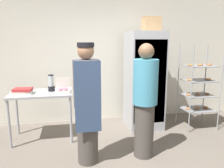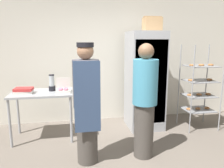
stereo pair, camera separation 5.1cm
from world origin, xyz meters
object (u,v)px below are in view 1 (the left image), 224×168
object	(u,v)px
baking_rack	(198,88)
donut_box	(63,90)
cardboard_storage_box	(151,24)
refrigerator	(144,80)
blender_pitcher	(51,84)
person_customer	(145,101)
person_baker	(87,103)
binder_stack	(23,91)

from	to	relation	value
baking_rack	donut_box	bearing A→B (deg)	-178.76
donut_box	cardboard_storage_box	bearing A→B (deg)	10.81
refrigerator	blender_pitcher	distance (m)	1.82
cardboard_storage_box	person_customer	size ratio (longest dim) A/B	0.20
baking_rack	person_baker	bearing A→B (deg)	-158.40
refrigerator	blender_pitcher	world-z (taller)	refrigerator
refrigerator	donut_box	bearing A→B (deg)	-169.01
donut_box	person_customer	bearing A→B (deg)	-34.97
donut_box	blender_pitcher	world-z (taller)	blender_pitcher
refrigerator	cardboard_storage_box	bearing A→B (deg)	8.48
baking_rack	person_baker	world-z (taller)	person_baker
refrigerator	person_baker	size ratio (longest dim) A/B	1.12
donut_box	binder_stack	size ratio (longest dim) A/B	0.80
baking_rack	refrigerator	bearing A→B (deg)	166.68
person_customer	binder_stack	bearing A→B (deg)	154.64
refrigerator	cardboard_storage_box	size ratio (longest dim) A/B	5.75
donut_box	binder_stack	distance (m)	0.67
person_baker	person_customer	xyz separation A→B (m)	(0.86, 0.02, -0.02)
cardboard_storage_box	person_baker	distance (m)	2.17
refrigerator	cardboard_storage_box	xyz separation A→B (m)	(0.12, 0.02, 1.11)
baking_rack	cardboard_storage_box	bearing A→B (deg)	164.02
blender_pitcher	refrigerator	bearing A→B (deg)	4.40
refrigerator	person_baker	xyz separation A→B (m)	(-1.26, -1.18, -0.07)
blender_pitcher	person_baker	bearing A→B (deg)	-61.78
donut_box	person_baker	bearing A→B (deg)	-67.97
blender_pitcher	person_customer	xyz separation A→B (m)	(1.42, -1.02, -0.12)
person_customer	refrigerator	bearing A→B (deg)	71.25
baking_rack	cardboard_storage_box	xyz separation A→B (m)	(-0.95, 0.27, 1.25)
refrigerator	blender_pitcher	size ratio (longest dim) A/B	6.47
refrigerator	donut_box	xyz separation A→B (m)	(-1.61, -0.31, -0.06)
binder_stack	blender_pitcher	bearing A→B (deg)	15.30
baking_rack	donut_box	size ratio (longest dim) A/B	6.71
cardboard_storage_box	person_baker	size ratio (longest dim) A/B	0.19
refrigerator	baking_rack	distance (m)	1.11
baking_rack	binder_stack	bearing A→B (deg)	-179.78
binder_stack	donut_box	bearing A→B (deg)	-3.83
baking_rack	blender_pitcher	distance (m)	2.90
cardboard_storage_box	person_customer	bearing A→B (deg)	-113.65
donut_box	person_customer	distance (m)	1.48
cardboard_storage_box	baking_rack	bearing A→B (deg)	-15.98
cardboard_storage_box	refrigerator	bearing A→B (deg)	-171.52
blender_pitcher	binder_stack	distance (m)	0.49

